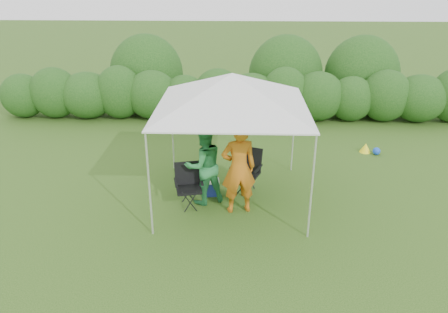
{
  "coord_description": "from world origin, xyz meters",
  "views": [
    {
      "loc": [
        0.14,
        -8.14,
        4.79
      ],
      "look_at": [
        -0.16,
        0.4,
        1.05
      ],
      "focal_mm": 35.0,
      "sensor_mm": 36.0,
      "label": 1
    }
  ],
  "objects_px": {
    "man": "(239,168)",
    "woman": "(204,165)",
    "canopy": "(232,91)",
    "chair_left": "(188,182)",
    "chair_right": "(247,168)",
    "cooler": "(210,187)"
  },
  "relations": [
    {
      "from": "canopy",
      "to": "cooler",
      "type": "bearing_deg",
      "value": 164.35
    },
    {
      "from": "chair_right",
      "to": "chair_left",
      "type": "distance_m",
      "value": 1.46
    },
    {
      "from": "canopy",
      "to": "man",
      "type": "distance_m",
      "value": 1.58
    },
    {
      "from": "canopy",
      "to": "chair_right",
      "type": "height_order",
      "value": "canopy"
    },
    {
      "from": "man",
      "to": "woman",
      "type": "height_order",
      "value": "man"
    },
    {
      "from": "woman",
      "to": "cooler",
      "type": "distance_m",
      "value": 0.78
    },
    {
      "from": "chair_left",
      "to": "woman",
      "type": "xyz_separation_m",
      "value": [
        0.33,
        0.15,
        0.34
      ]
    },
    {
      "from": "chair_right",
      "to": "canopy",
      "type": "bearing_deg",
      "value": -112.73
    },
    {
      "from": "chair_right",
      "to": "woman",
      "type": "distance_m",
      "value": 1.14
    },
    {
      "from": "chair_left",
      "to": "chair_right",
      "type": "bearing_deg",
      "value": 16.45
    },
    {
      "from": "chair_left",
      "to": "woman",
      "type": "distance_m",
      "value": 0.5
    },
    {
      "from": "chair_left",
      "to": "cooler",
      "type": "relative_size",
      "value": 2.12
    },
    {
      "from": "chair_right",
      "to": "man",
      "type": "xyz_separation_m",
      "value": [
        -0.2,
        -0.93,
        0.42
      ]
    },
    {
      "from": "canopy",
      "to": "chair_right",
      "type": "relative_size",
      "value": 3.05
    },
    {
      "from": "woman",
      "to": "chair_right",
      "type": "bearing_deg",
      "value": -176.08
    },
    {
      "from": "chair_right",
      "to": "woman",
      "type": "relative_size",
      "value": 0.58
    },
    {
      "from": "man",
      "to": "chair_left",
      "type": "bearing_deg",
      "value": -24.09
    },
    {
      "from": "man",
      "to": "cooler",
      "type": "distance_m",
      "value": 1.25
    },
    {
      "from": "chair_left",
      "to": "woman",
      "type": "height_order",
      "value": "woman"
    },
    {
      "from": "cooler",
      "to": "chair_left",
      "type": "bearing_deg",
      "value": -139.87
    },
    {
      "from": "canopy",
      "to": "woman",
      "type": "distance_m",
      "value": 1.7
    },
    {
      "from": "canopy",
      "to": "woman",
      "type": "height_order",
      "value": "canopy"
    }
  ]
}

